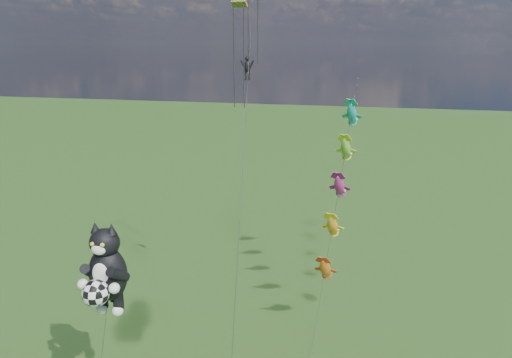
# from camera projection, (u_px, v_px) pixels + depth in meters

# --- Properties ---
(ground) EXTENTS (300.00, 300.00, 0.00)m
(ground) POSITION_uv_depth(u_px,v_px,m) (82.00, 352.00, 35.20)
(ground) COLOR #15380E
(cat_kite_rig) EXTENTS (2.64, 4.17, 11.15)m
(cat_kite_rig) POSITION_uv_depth(u_px,v_px,m) (105.00, 271.00, 29.07)
(cat_kite_rig) COLOR brown
(cat_kite_rig) RESTS_ON ground
(fish_windsock_rig) EXTENTS (1.97, 15.90, 18.25)m
(fish_windsock_rig) POSITION_uv_depth(u_px,v_px,m) (339.00, 187.00, 39.00)
(fish_windsock_rig) COLOR brown
(fish_windsock_rig) RESTS_ON ground
(parafoil_rig) EXTENTS (3.75, 17.27, 27.99)m
(parafoil_rig) POSITION_uv_depth(u_px,v_px,m) (247.00, 52.00, 35.50)
(parafoil_rig) COLOR brown
(parafoil_rig) RESTS_ON ground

